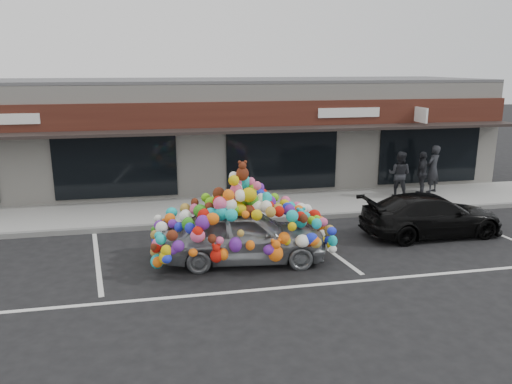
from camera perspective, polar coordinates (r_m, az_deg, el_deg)
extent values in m
plane|color=black|center=(13.31, -3.86, -7.13)|extent=(90.00, 90.00, 0.00)
cube|color=silver|center=(21.03, -7.05, 6.66)|extent=(24.00, 6.00, 4.20)
cube|color=#59595B|center=(20.86, -7.24, 12.52)|extent=(24.00, 6.00, 0.12)
cube|color=#3C1710|center=(17.87, -6.37, 8.73)|extent=(24.00, 0.18, 0.90)
cube|color=black|center=(17.41, -6.16, 6.93)|extent=(24.00, 1.20, 0.10)
cube|color=white|center=(19.90, 18.27, 8.38)|extent=(0.08, 0.95, 0.55)
cube|color=white|center=(18.35, -27.16, 7.41)|extent=(2.40, 0.04, 0.35)
cube|color=white|center=(19.04, 10.59, 8.91)|extent=(2.40, 0.04, 0.35)
cube|color=black|center=(18.14, -15.72, 2.94)|extent=(4.20, 0.12, 2.30)
cube|color=black|center=(18.66, 3.00, 3.76)|extent=(4.20, 0.12, 2.30)
cube|color=black|center=(20.95, 19.15, 4.14)|extent=(4.20, 0.12, 2.30)
cube|color=#9C9C96|center=(17.05, -5.65, -2.06)|extent=(26.00, 3.00, 0.15)
cube|color=slate|center=(15.63, -5.08, -3.57)|extent=(26.00, 0.18, 0.16)
cube|color=silver|center=(13.50, -17.68, -7.47)|extent=(0.73, 4.37, 0.01)
cube|color=silver|center=(14.10, 7.45, -5.96)|extent=(0.73, 4.37, 0.01)
cube|color=silver|center=(16.58, 25.46, -4.15)|extent=(0.73, 4.37, 0.01)
cube|color=silver|center=(11.67, 7.64, -10.40)|extent=(14.00, 0.12, 0.01)
imported|color=#A7AEB2|center=(12.64, -1.42, -4.86)|extent=(2.14, 4.31, 1.41)
ellipsoid|color=red|center=(12.29, -1.45, 0.60)|extent=(1.44, 1.87, 1.06)
sphere|color=#DBFC10|center=(12.72, 5.15, -3.27)|extent=(0.34, 0.34, 0.34)
sphere|color=blue|center=(11.97, 2.20, -6.78)|extent=(0.36, 0.36, 0.36)
sphere|color=green|center=(13.42, -5.46, -4.24)|extent=(0.30, 0.30, 0.30)
sphere|color=pink|center=(12.19, -1.47, 2.79)|extent=(0.32, 0.32, 0.32)
sphere|color=orange|center=(12.49, -7.14, -3.61)|extent=(0.30, 0.30, 0.30)
imported|color=black|center=(15.46, 19.42, -2.49)|extent=(1.77, 4.21, 1.21)
imported|color=black|center=(20.00, 19.57, 2.49)|extent=(0.78, 0.70, 1.80)
imported|color=black|center=(18.95, 16.07, 1.97)|extent=(1.04, 1.02, 1.69)
imported|color=#2A262C|center=(19.43, 18.44, 2.03)|extent=(1.01, 0.92, 1.65)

